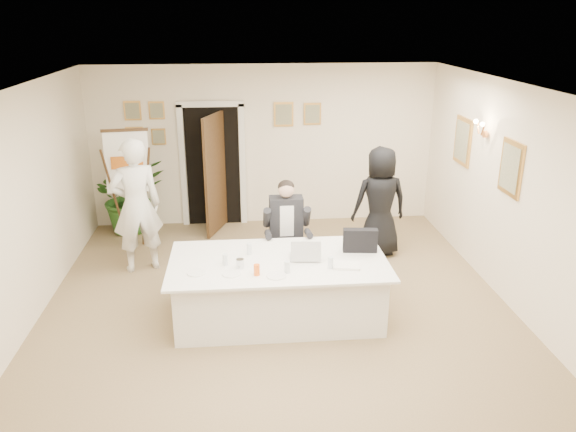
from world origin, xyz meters
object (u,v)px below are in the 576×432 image
(conference_table, at_px, (278,288))
(laptop_bag, at_px, (360,240))
(laptop, at_px, (305,247))
(oj_glass, at_px, (257,270))
(paper_stack, at_px, (347,266))
(flip_chart, at_px, (131,195))
(standing_woman, at_px, (380,202))
(steel_jug, at_px, (240,263))
(seated_man, at_px, (286,231))
(standing_man, at_px, (136,206))
(potted_palm, at_px, (130,195))

(conference_table, bearing_deg, laptop_bag, 9.43)
(laptop, xyz_separation_m, oj_glass, (-0.60, -0.43, -0.07))
(paper_stack, bearing_deg, flip_chart, 137.08)
(standing_woman, relative_size, steel_jug, 15.66)
(seated_man, bearing_deg, paper_stack, -59.34)
(standing_woman, height_order, paper_stack, standing_woman)
(flip_chart, distance_m, laptop_bag, 3.95)
(seated_man, height_order, paper_stack, seated_man)
(flip_chart, xyz_separation_m, standing_man, (0.24, -0.89, 0.11))
(standing_man, bearing_deg, paper_stack, 126.57)
(conference_table, relative_size, oj_glass, 20.29)
(laptop, distance_m, oj_glass, 0.74)
(laptop, bearing_deg, flip_chart, 140.44)
(seated_man, distance_m, standing_man, 2.20)
(steel_jug, bearing_deg, paper_stack, -3.96)
(potted_palm, bearing_deg, flip_chart, -77.20)
(paper_stack, bearing_deg, standing_man, 145.68)
(standing_woman, distance_m, laptop, 2.25)
(paper_stack, distance_m, oj_glass, 1.07)
(potted_palm, relative_size, laptop, 3.47)
(conference_table, bearing_deg, steel_jug, -158.84)
(conference_table, xyz_separation_m, paper_stack, (0.79, -0.26, 0.40))
(flip_chart, relative_size, potted_palm, 1.46)
(potted_palm, bearing_deg, steel_jug, -61.03)
(flip_chart, bearing_deg, oj_glass, -56.66)
(laptop_bag, distance_m, paper_stack, 0.52)
(conference_table, bearing_deg, potted_palm, 126.09)
(standing_woman, relative_size, paper_stack, 5.50)
(standing_woman, height_order, steel_jug, standing_woman)
(standing_woman, relative_size, laptop_bag, 4.06)
(conference_table, bearing_deg, oj_glass, -124.97)
(potted_palm, bearing_deg, conference_table, -53.91)
(seated_man, relative_size, laptop_bag, 3.47)
(flip_chart, xyz_separation_m, paper_stack, (2.95, -2.75, -0.09))
(laptop, bearing_deg, laptop_bag, 15.47)
(conference_table, distance_m, standing_woman, 2.54)
(laptop, bearing_deg, conference_table, -168.20)
(laptop_bag, bearing_deg, standing_woman, 74.88)
(laptop, xyz_separation_m, laptop_bag, (0.71, 0.13, 0.01))
(paper_stack, bearing_deg, oj_glass, -173.22)
(standing_woman, distance_m, laptop_bag, 1.78)
(standing_man, distance_m, potted_palm, 1.68)
(oj_glass, relative_size, steel_jug, 1.18)
(standing_man, relative_size, potted_palm, 1.52)
(laptop_bag, height_order, paper_stack, laptop_bag)
(laptop_bag, height_order, oj_glass, laptop_bag)
(flip_chart, relative_size, standing_woman, 1.10)
(conference_table, xyz_separation_m, oj_glass, (-0.27, -0.39, 0.45))
(paper_stack, relative_size, oj_glass, 2.41)
(standing_woman, height_order, potted_palm, standing_woman)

